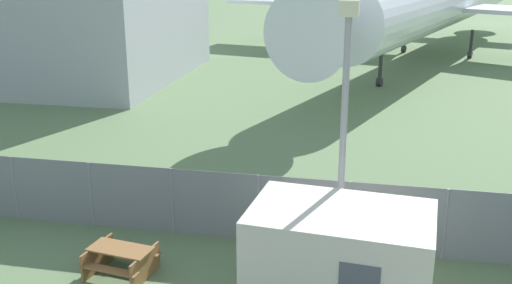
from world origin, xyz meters
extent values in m
cylinder|color=gray|center=(-7.64, 10.65, 1.01)|extent=(0.07, 0.07, 2.03)
cylinder|color=gray|center=(-5.09, 10.65, 1.01)|extent=(0.07, 0.07, 2.03)
cylinder|color=gray|center=(-2.55, 10.65, 1.01)|extent=(0.07, 0.07, 2.03)
cylinder|color=gray|center=(0.00, 10.65, 1.01)|extent=(0.07, 0.07, 2.03)
cylinder|color=gray|center=(2.55, 10.65, 1.01)|extent=(0.07, 0.07, 2.03)
cylinder|color=gray|center=(5.09, 10.65, 1.01)|extent=(0.07, 0.07, 2.03)
cube|color=slate|center=(0.00, 10.65, 1.01)|extent=(56.00, 0.01, 2.03)
cylinder|color=silver|center=(6.96, 43.08, 4.35)|extent=(15.58, 34.77, 4.35)
cone|color=silver|center=(0.52, 24.34, 4.35)|extent=(5.53, 5.53, 4.35)
cube|color=silver|center=(-2.03, 48.03, 3.69)|extent=(16.52, 7.87, 0.30)
cylinder|color=#939399|center=(0.35, 47.63, 2.56)|extent=(3.13, 4.34, 1.96)
cylinder|color=#2D2D33|center=(3.24, 32.24, 1.08)|extent=(0.24, 0.24, 2.17)
cylinder|color=#2D2D33|center=(3.24, 32.24, 0.28)|extent=(0.47, 0.63, 0.56)
cylinder|color=#2D2D33|center=(10.01, 43.90, 1.08)|extent=(0.24, 0.24, 2.17)
cylinder|color=#2D2D33|center=(10.01, 43.90, 0.28)|extent=(0.47, 0.63, 0.56)
cylinder|color=#2D2D33|center=(5.07, 45.60, 1.08)|extent=(0.24, 0.24, 2.17)
cylinder|color=#2D2D33|center=(5.07, 45.60, 0.28)|extent=(0.47, 0.63, 0.56)
cube|color=beige|center=(2.48, 7.66, 1.25)|extent=(4.27, 2.93, 2.49)
cube|color=brown|center=(-3.06, 8.09, 0.74)|extent=(1.70, 0.99, 0.04)
cube|color=brown|center=(-2.98, 8.64, 0.44)|extent=(1.63, 0.52, 0.04)
cube|color=brown|center=(-3.15, 7.54, 0.44)|extent=(1.63, 0.52, 0.04)
cube|color=brown|center=(-2.37, 7.99, 0.37)|extent=(0.27, 1.39, 0.74)
cube|color=brown|center=(-3.76, 8.20, 0.37)|extent=(0.27, 1.39, 0.74)
cylinder|color=#99999E|center=(2.37, 9.16, 3.28)|extent=(0.16, 0.16, 6.57)
cube|color=beige|center=(2.37, 9.16, 6.75)|extent=(0.44, 0.44, 0.36)
camera|label=1|loc=(3.07, -4.57, 7.98)|focal=42.00mm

